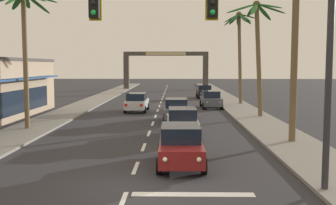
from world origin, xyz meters
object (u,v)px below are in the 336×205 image
object	(u,v)px
sedan_third_in_queue	(182,122)
sedan_parked_nearest_kerb	(211,99)
town_gateway_arch	(166,65)
palm_right_second	(296,7)
sedan_oncoming_far	(137,102)
sedan_parked_mid_kerb	(204,91)
palm_right_third	(258,34)
palm_right_farthest	(239,38)
sedan_lead_at_stop_bar	(181,145)
traffic_signal_mast	(217,27)
palm_left_second	(24,24)
sedan_fifth_in_queue	(176,110)

from	to	relation	value
sedan_third_in_queue	sedan_parked_nearest_kerb	bearing A→B (deg)	79.05
sedan_third_in_queue	town_gateway_arch	world-z (taller)	town_gateway_arch
sedan_parked_nearest_kerb	palm_right_second	size ratio (longest dim) A/B	0.44
sedan_oncoming_far	sedan_parked_mid_kerb	xyz separation A→B (m)	(7.21, 15.10, 0.00)
sedan_third_in_queue	palm_right_third	distance (m)	11.99
sedan_parked_mid_kerb	palm_right_farthest	world-z (taller)	palm_right_farthest
sedan_lead_at_stop_bar	traffic_signal_mast	bearing A→B (deg)	-72.85
palm_right_farthest	traffic_signal_mast	bearing A→B (deg)	-100.34
palm_left_second	palm_right_farthest	world-z (taller)	palm_right_farthest
palm_left_second	sedan_fifth_in_queue	bearing A→B (deg)	24.98
sedan_fifth_in_queue	palm_right_second	distance (m)	12.40
palm_right_third	palm_right_farthest	world-z (taller)	palm_right_farthest
sedan_parked_nearest_kerb	sedan_parked_mid_kerb	distance (m)	11.96
sedan_fifth_in_queue	palm_right_farthest	distance (m)	15.40
palm_left_second	palm_right_second	world-z (taller)	palm_right_second
sedan_fifth_in_queue	sedan_oncoming_far	xyz separation A→B (m)	(-3.57, 6.12, 0.00)
sedan_fifth_in_queue	palm_right_second	size ratio (longest dim) A/B	0.43
sedan_oncoming_far	town_gateway_arch	xyz separation A→B (m)	(1.86, 33.43, 3.38)
palm_right_farthest	sedan_third_in_queue	bearing A→B (deg)	-108.18
palm_left_second	sedan_parked_mid_kerb	bearing A→B (deg)	62.67
sedan_oncoming_far	palm_right_farthest	bearing A→B (deg)	31.91
sedan_lead_at_stop_bar	palm_right_farthest	world-z (taller)	palm_right_farthest
traffic_signal_mast	palm_right_third	xyz separation A→B (m)	(5.12, 18.93, 1.20)
sedan_parked_mid_kerb	palm_right_third	size ratio (longest dim) A/B	0.49
sedan_oncoming_far	palm_right_third	distance (m)	12.22
town_gateway_arch	palm_left_second	bearing A→B (deg)	-100.22
traffic_signal_mast	town_gateway_arch	world-z (taller)	traffic_signal_mast
sedan_oncoming_far	palm_left_second	world-z (taller)	palm_left_second
sedan_oncoming_far	palm_left_second	bearing A→B (deg)	-119.82
sedan_lead_at_stop_bar	palm_left_second	size ratio (longest dim) A/B	0.50
palm_right_second	town_gateway_arch	size ratio (longest dim) A/B	0.70
traffic_signal_mast	town_gateway_arch	size ratio (longest dim) A/B	0.78
palm_right_second	town_gateway_arch	world-z (taller)	palm_right_second
sedan_third_in_queue	sedan_parked_mid_kerb	distance (m)	28.12
sedan_lead_at_stop_bar	sedan_third_in_queue	size ratio (longest dim) A/B	1.00
sedan_parked_nearest_kerb	palm_right_second	world-z (taller)	palm_right_second
palm_right_second	sedan_oncoming_far	bearing A→B (deg)	123.49
palm_left_second	sedan_oncoming_far	bearing A→B (deg)	60.18
sedan_parked_mid_kerb	town_gateway_arch	bearing A→B (deg)	106.27
sedan_oncoming_far	traffic_signal_mast	bearing A→B (deg)	-78.23
palm_left_second	palm_right_farthest	distance (m)	23.51
sedan_oncoming_far	palm_right_third	size ratio (longest dim) A/B	0.49
sedan_lead_at_stop_bar	palm_left_second	world-z (taller)	palm_left_second
sedan_lead_at_stop_bar	sedan_oncoming_far	distance (m)	19.87
sedan_fifth_in_queue	palm_left_second	world-z (taller)	palm_left_second
sedan_lead_at_stop_bar	sedan_parked_nearest_kerb	distance (m)	22.90
sedan_third_in_queue	sedan_parked_nearest_kerb	xyz separation A→B (m)	(3.09, 15.96, 0.00)
traffic_signal_mast	palm_right_farthest	bearing A→B (deg)	79.66
sedan_parked_mid_kerb	sedan_oncoming_far	bearing A→B (deg)	-115.52
palm_right_farthest	sedan_parked_mid_kerb	bearing A→B (deg)	108.85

